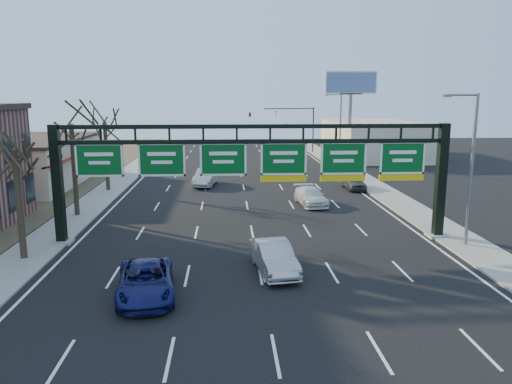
{
  "coord_description": "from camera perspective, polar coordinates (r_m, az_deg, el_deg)",
  "views": [
    {
      "loc": [
        -1.62,
        -21.89,
        8.92
      ],
      "look_at": [
        0.1,
        7.26,
        3.2
      ],
      "focal_mm": 35.0,
      "sensor_mm": 36.0,
      "label": 1
    }
  ],
  "objects": [
    {
      "name": "tree_far",
      "position": [
        48.23,
        -17.0,
        8.9
      ],
      "size": [
        3.6,
        3.6,
        8.86
      ],
      "color": "black",
      "rests_on": "sidewalk_left"
    },
    {
      "name": "car_silver_sedan",
      "position": [
        25.6,
        2.07,
        -7.46
      ],
      "size": [
        2.35,
        4.94,
        1.56
      ],
      "primitive_type": "imported",
      "rotation": [
        0.0,
        0.0,
        0.15
      ],
      "color": "#A0A0A4",
      "rests_on": "ground"
    },
    {
      "name": "car_grey_far",
      "position": [
        48.62,
        11.1,
        1.15
      ],
      "size": [
        1.81,
        4.23,
        1.43
      ],
      "primitive_type": "imported",
      "rotation": [
        0.0,
        0.0,
        0.03
      ],
      "color": "#3D3E42",
      "rests_on": "ground"
    },
    {
      "name": "lane_markings",
      "position": [
        42.86,
        -1.15,
        -0.93
      ],
      "size": [
        21.6,
        120.0,
        0.01
      ],
      "primitive_type": "cube",
      "color": "white",
      "rests_on": "ground"
    },
    {
      "name": "ground",
      "position": [
        23.7,
        0.8,
        -11.03
      ],
      "size": [
        160.0,
        160.0,
        0.0
      ],
      "primitive_type": "plane",
      "color": "black",
      "rests_on": "ground"
    },
    {
      "name": "car_white_wagon",
      "position": [
        41.18,
        6.27,
        -0.49
      ],
      "size": [
        2.52,
        5.06,
        1.41
      ],
      "primitive_type": "imported",
      "rotation": [
        0.0,
        0.0,
        0.11
      ],
      "color": "silver",
      "rests_on": "ground"
    },
    {
      "name": "sidewalk_left",
      "position": [
        44.26,
        -17.95,
        -1.02
      ],
      "size": [
        3.0,
        120.0,
        0.12
      ],
      "primitive_type": "cube",
      "color": "gray",
      "rests_on": "ground"
    },
    {
      "name": "streetlight_far",
      "position": [
        63.59,
        9.5,
        7.47
      ],
      "size": [
        2.15,
        0.22,
        9.0
      ],
      "color": "slate",
      "rests_on": "sidewalk_right"
    },
    {
      "name": "car_silver_distant",
      "position": [
        49.75,
        -5.73,
        1.67
      ],
      "size": [
        2.62,
        5.29,
        1.67
      ],
      "primitive_type": "imported",
      "rotation": [
        0.0,
        0.0,
        -0.17
      ],
      "color": "#AEAFB3",
      "rests_on": "ground"
    },
    {
      "name": "building_right_distant",
      "position": [
        75.35,
        13.37,
        5.89
      ],
      "size": [
        12.0,
        20.0,
        5.0
      ],
      "primitive_type": "cube",
      "color": "#B9B299",
      "rests_on": "ground"
    },
    {
      "name": "cream_strip",
      "position": [
        55.02,
        -24.56,
        3.23
      ],
      "size": [
        10.9,
        18.4,
        4.7
      ],
      "color": "#B9B299",
      "rests_on": "ground"
    },
    {
      "name": "sidewalk_right",
      "position": [
        45.18,
        15.3,
        -0.63
      ],
      "size": [
        3.0,
        120.0,
        0.12
      ],
      "primitive_type": "cube",
      "color": "gray",
      "rests_on": "ground"
    },
    {
      "name": "traffic_signal_mast",
      "position": [
        77.32,
        2.06,
        8.53
      ],
      "size": [
        10.16,
        0.54,
        7.0
      ],
      "color": "black",
      "rests_on": "ground"
    },
    {
      "name": "streetlight_near",
      "position": [
        31.49,
        23.26,
        3.18
      ],
      "size": [
        2.15,
        0.22,
        9.0
      ],
      "color": "slate",
      "rests_on": "sidewalk_right"
    },
    {
      "name": "car_blue_suv",
      "position": [
        23.15,
        -12.49,
        -9.9
      ],
      "size": [
        3.13,
        5.57,
        1.47
      ],
      "primitive_type": "imported",
      "rotation": [
        0.0,
        0.0,
        0.13
      ],
      "color": "#131654",
      "rests_on": "ground"
    },
    {
      "name": "billboard_right",
      "position": [
        68.91,
        10.77,
        11.01
      ],
      "size": [
        7.0,
        0.5,
        12.0
      ],
      "color": "slate",
      "rests_on": "ground"
    },
    {
      "name": "tree_gantry",
      "position": [
        29.18,
        -26.08,
        6.42
      ],
      "size": [
        3.6,
        3.6,
        8.48
      ],
      "color": "black",
      "rests_on": "sidewalk_left"
    },
    {
      "name": "sign_gantry",
      "position": [
        30.25,
        0.02,
        2.93
      ],
      "size": [
        24.6,
        1.2,
        7.2
      ],
      "color": "black",
      "rests_on": "ground"
    },
    {
      "name": "tree_mid",
      "position": [
        38.56,
        -20.49,
        8.81
      ],
      "size": [
        3.6,
        3.6,
        9.24
      ],
      "color": "black",
      "rests_on": "sidewalk_left"
    }
  ]
}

